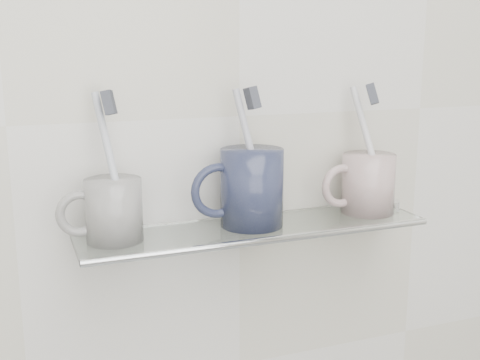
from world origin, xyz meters
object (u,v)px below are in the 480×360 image
mug_left (114,210)px  mug_right (368,183)px  mug_center (252,188)px  shelf_glass (255,229)px

mug_left → mug_right: bearing=-7.9°
mug_center → mug_right: size_ratio=1.22×
shelf_glass → mug_left: size_ratio=6.04×
shelf_glass → mug_center: (-0.00, 0.00, 0.06)m
mug_left → mug_right: mug_right is taller
mug_left → mug_center: size_ratio=0.75×
shelf_glass → mug_center: mug_center is taller
mug_left → mug_center: 0.19m
mug_center → shelf_glass: bearing=-49.9°
mug_right → shelf_glass: bearing=-158.8°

